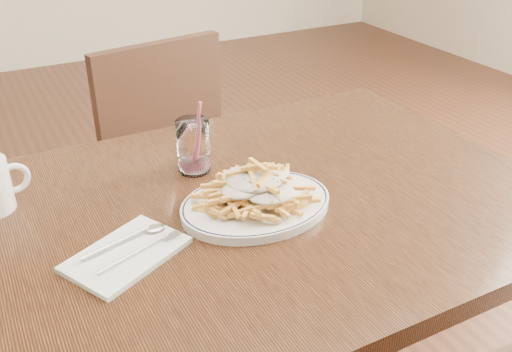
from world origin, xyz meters
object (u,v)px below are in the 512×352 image
table (240,238)px  chair_far (150,151)px  fries_plate (256,204)px  loaded_fries (256,185)px  water_glass (194,149)px

table → chair_far: bearing=85.1°
fries_plate → table: bearing=123.3°
loaded_fries → fries_plate: bearing=76.0°
water_glass → chair_far: bearing=81.8°
table → loaded_fries: size_ratio=5.11×
table → water_glass: (-0.02, 0.17, 0.13)m
table → fries_plate: bearing=-56.7°
chair_far → fries_plate: (-0.05, -0.83, 0.26)m
loaded_fries → water_glass: water_glass is taller
loaded_fries → water_glass: bearing=102.0°
table → loaded_fries: (0.02, -0.03, 0.13)m
loaded_fries → water_glass: 0.20m
table → loaded_fries: bearing=-56.7°
chair_far → water_glass: bearing=-98.2°
table → loaded_fries: loaded_fries is taller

